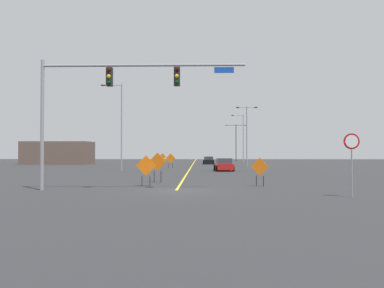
# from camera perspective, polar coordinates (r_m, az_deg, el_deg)

# --- Properties ---
(ground) EXTENTS (170.49, 170.49, 0.00)m
(ground) POSITION_cam_1_polar(r_m,az_deg,el_deg) (21.30, -2.37, -7.00)
(ground) COLOR #2D2D30
(road_centre_stripe) EXTENTS (0.16, 94.72, 0.01)m
(road_centre_stripe) POSITION_cam_1_polar(r_m,az_deg,el_deg) (68.56, 0.21, -2.94)
(road_centre_stripe) COLOR yellow
(road_centre_stripe) RESTS_ON ground
(traffic_signal_assembly) EXTENTS (11.55, 0.44, 7.37)m
(traffic_signal_assembly) POSITION_cam_1_polar(r_m,az_deg,el_deg) (22.04, -12.55, 7.82)
(traffic_signal_assembly) COLOR gray
(traffic_signal_assembly) RESTS_ON ground
(stop_sign) EXTENTS (0.76, 0.07, 3.04)m
(stop_sign) POSITION_cam_1_polar(r_m,az_deg,el_deg) (19.57, 22.90, -1.17)
(stop_sign) COLOR gray
(stop_sign) RESTS_ON ground
(street_lamp_far_left) EXTENTS (2.99, 0.24, 8.49)m
(street_lamp_far_left) POSITION_cam_1_polar(r_m,az_deg,el_deg) (53.52, 8.25, 1.87)
(street_lamp_far_left) COLOR gray
(street_lamp_far_left) RESTS_ON ground
(street_lamp_near_left) EXTENTS (2.32, 0.24, 9.13)m
(street_lamp_near_left) POSITION_cam_1_polar(r_m,az_deg,el_deg) (72.09, 7.60, 1.16)
(street_lamp_near_left) COLOR gray
(street_lamp_near_left) RESTS_ON ground
(street_lamp_far_right) EXTENTS (2.49, 0.24, 10.00)m
(street_lamp_far_right) POSITION_cam_1_polar(r_m,az_deg,el_deg) (44.57, -10.76, 3.16)
(street_lamp_far_right) COLOR gray
(street_lamp_far_right) RESTS_ON ground
(street_lamp_near_right) EXTENTS (4.74, 0.24, 8.16)m
(street_lamp_near_right) POSITION_cam_1_polar(r_m,az_deg,el_deg) (84.92, 6.64, 0.74)
(street_lamp_near_right) COLOR black
(street_lamp_near_right) RESTS_ON ground
(construction_sign_left_lane) EXTENTS (1.17, 0.10, 1.89)m
(construction_sign_left_lane) POSITION_cam_1_polar(r_m,az_deg,el_deg) (63.07, -4.46, -2.01)
(construction_sign_left_lane) COLOR orange
(construction_sign_left_lane) RESTS_ON ground
(construction_sign_right_lane) EXTENTS (1.27, 0.31, 2.10)m
(construction_sign_right_lane) POSITION_cam_1_polar(r_m,az_deg,el_deg) (26.73, -5.21, -2.91)
(construction_sign_right_lane) COLOR orange
(construction_sign_right_lane) RESTS_ON ground
(construction_sign_median_far) EXTENTS (1.28, 0.09, 1.93)m
(construction_sign_median_far) POSITION_cam_1_polar(r_m,az_deg,el_deg) (23.98, -6.94, -3.45)
(construction_sign_median_far) COLOR orange
(construction_sign_median_far) RESTS_ON ground
(construction_sign_left_shoulder) EXTENTS (1.10, 0.29, 1.79)m
(construction_sign_left_shoulder) POSITION_cam_1_polar(r_m,az_deg,el_deg) (24.08, 10.18, -3.62)
(construction_sign_left_shoulder) COLOR orange
(construction_sign_left_shoulder) RESTS_ON ground
(construction_sign_right_shoulder) EXTENTS (1.30, 0.18, 1.92)m
(construction_sign_right_shoulder) POSITION_cam_1_polar(r_m,az_deg,el_deg) (49.71, -3.23, -2.26)
(construction_sign_right_shoulder) COLOR orange
(construction_sign_right_shoulder) RESTS_ON ground
(car_red_near) EXTENTS (2.17, 4.36, 1.42)m
(car_red_near) POSITION_cam_1_polar(r_m,az_deg,el_deg) (42.77, 4.80, -3.14)
(car_red_near) COLOR red
(car_red_near) RESTS_ON ground
(car_black_mid) EXTENTS (1.93, 4.44, 1.31)m
(car_black_mid) POSITION_cam_1_polar(r_m,az_deg,el_deg) (65.60, 2.50, -2.48)
(car_black_mid) COLOR black
(car_black_mid) RESTS_ON ground
(roadside_building_west) EXTENTS (11.18, 5.83, 3.86)m
(roadside_building_west) POSITION_cam_1_polar(r_m,az_deg,el_deg) (69.25, -19.49, -1.26)
(roadside_building_west) COLOR brown
(roadside_building_west) RESTS_ON ground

